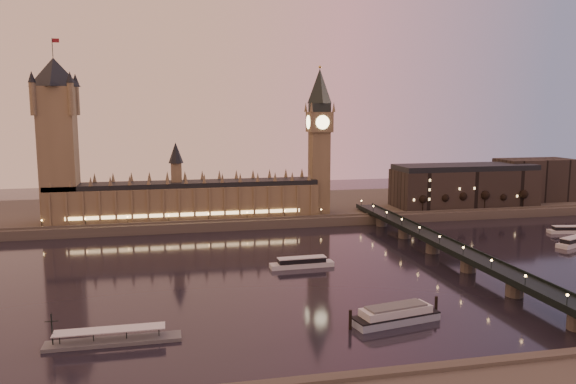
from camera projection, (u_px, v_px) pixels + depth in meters
name	position (u px, v px, depth m)	size (l,w,h in m)	color
ground	(279.00, 272.00, 276.75)	(700.00, 700.00, 0.00)	black
far_embankment	(274.00, 208.00, 442.16)	(560.00, 130.00, 6.00)	#423D35
palace_of_westminster	(186.00, 195.00, 382.07)	(180.00, 26.62, 52.00)	brown
victoria_tower	(57.00, 131.00, 358.79)	(31.68, 31.68, 118.00)	brown
big_ben	(319.00, 132.00, 395.92)	(17.68, 17.68, 104.00)	brown
westminster_bridge	(449.00, 251.00, 295.37)	(13.20, 260.00, 15.30)	black
city_block	(488.00, 183.00, 441.42)	(155.00, 45.00, 34.00)	black
bare_tree_0	(423.00, 200.00, 407.36)	(5.88, 5.88, 11.96)	black
bare_tree_1	(444.00, 199.00, 410.86)	(5.88, 5.88, 11.96)	black
bare_tree_2	(464.00, 198.00, 414.37)	(5.88, 5.88, 11.96)	black
bare_tree_3	(485.00, 197.00, 417.88)	(5.88, 5.88, 11.96)	black
bare_tree_4	(505.00, 197.00, 421.38)	(5.88, 5.88, 11.96)	black
bare_tree_5	(524.00, 196.00, 424.89)	(5.88, 5.88, 11.96)	black
cruise_boat_a	(302.00, 263.00, 285.42)	(32.88, 8.16, 5.23)	silver
cruise_boat_b	(568.00, 230.00, 364.91)	(26.43, 10.97, 4.74)	silver
cruise_boat_c	(574.00, 242.00, 330.62)	(27.57, 17.07, 5.37)	silver
moored_barge	(396.00, 315.00, 210.69)	(38.81, 15.85, 7.24)	#8F9FB6
pontoon_pier	(113.00, 340.00, 192.16)	(45.61, 7.60, 12.16)	#595B5E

